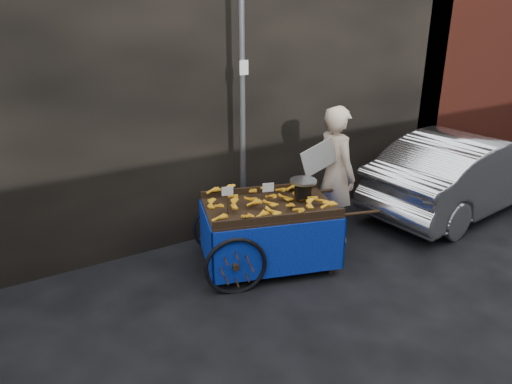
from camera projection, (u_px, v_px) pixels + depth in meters
ground at (275, 285)px, 6.00m from camera, size 80.00×80.00×0.00m
building_wall at (204, 49)px, 7.33m from camera, size 13.50×2.00×5.00m
street_pole at (242, 98)px, 6.43m from camera, size 0.12×0.10×4.00m
banana_cart at (265, 213)px, 6.17m from camera, size 2.39×1.58×1.20m
vendor at (335, 174)px, 6.84m from camera, size 0.90×0.70×1.91m
plastic_bag at (319, 239)px, 6.85m from camera, size 0.27×0.22×0.24m
parked_car at (466, 171)px, 7.96m from camera, size 3.94×1.78×1.25m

